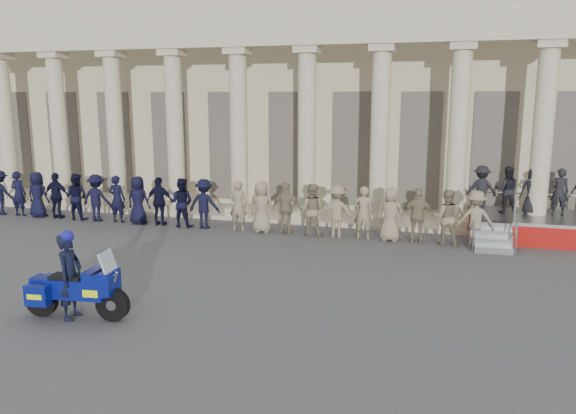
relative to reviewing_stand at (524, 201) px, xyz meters
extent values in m
plane|color=#444446|center=(-8.69, -7.75, -1.23)|extent=(90.00, 90.00, 0.00)
cube|color=#BEB18E|center=(-8.69, 7.25, 3.27)|extent=(40.00, 10.00, 9.00)
cube|color=#BEB18E|center=(-8.69, 1.05, -1.15)|extent=(40.00, 2.60, 0.15)
cube|color=#BEB18E|center=(-8.69, 0.25, 5.56)|extent=(35.80, 1.00, 1.00)
cube|color=#BEB18E|center=(-20.39, 0.25, -0.93)|extent=(0.90, 0.90, 0.30)
cylinder|color=#BEB18E|center=(-20.39, 0.25, 2.02)|extent=(0.64, 0.64, 5.60)
cube|color=#BEB18E|center=(-17.79, 0.25, -0.93)|extent=(0.90, 0.90, 0.30)
cylinder|color=#BEB18E|center=(-17.79, 0.25, 2.02)|extent=(0.64, 0.64, 5.60)
cube|color=#BEB18E|center=(-17.79, 0.25, 4.94)|extent=(0.85, 0.85, 0.24)
cube|color=#BEB18E|center=(-15.19, 0.25, -0.93)|extent=(0.90, 0.90, 0.30)
cylinder|color=#BEB18E|center=(-15.19, 0.25, 2.02)|extent=(0.64, 0.64, 5.60)
cube|color=#BEB18E|center=(-15.19, 0.25, 4.94)|extent=(0.85, 0.85, 0.24)
cube|color=#BEB18E|center=(-12.59, 0.25, -0.93)|extent=(0.90, 0.90, 0.30)
cylinder|color=#BEB18E|center=(-12.59, 0.25, 2.02)|extent=(0.64, 0.64, 5.60)
cube|color=#BEB18E|center=(-12.59, 0.25, 4.94)|extent=(0.85, 0.85, 0.24)
cube|color=#BEB18E|center=(-9.99, 0.25, -0.93)|extent=(0.90, 0.90, 0.30)
cylinder|color=#BEB18E|center=(-9.99, 0.25, 2.02)|extent=(0.64, 0.64, 5.60)
cube|color=#BEB18E|center=(-9.99, 0.25, 4.94)|extent=(0.85, 0.85, 0.24)
cube|color=#BEB18E|center=(-7.39, 0.25, -0.93)|extent=(0.90, 0.90, 0.30)
cylinder|color=#BEB18E|center=(-7.39, 0.25, 2.02)|extent=(0.64, 0.64, 5.60)
cube|color=#BEB18E|center=(-7.39, 0.25, 4.94)|extent=(0.85, 0.85, 0.24)
cube|color=#BEB18E|center=(-4.79, 0.25, -0.93)|extent=(0.90, 0.90, 0.30)
cylinder|color=#BEB18E|center=(-4.79, 0.25, 2.02)|extent=(0.64, 0.64, 5.60)
cube|color=#BEB18E|center=(-4.79, 0.25, 4.94)|extent=(0.85, 0.85, 0.24)
cube|color=#BEB18E|center=(-2.19, 0.25, -0.93)|extent=(0.90, 0.90, 0.30)
cylinder|color=#BEB18E|center=(-2.19, 0.25, 2.02)|extent=(0.64, 0.64, 5.60)
cube|color=#BEB18E|center=(-2.19, 0.25, 4.94)|extent=(0.85, 0.85, 0.24)
cube|color=#BEB18E|center=(0.41, 0.25, -0.93)|extent=(0.90, 0.90, 0.30)
cylinder|color=#BEB18E|center=(0.41, 0.25, 2.02)|extent=(0.64, 0.64, 5.60)
cube|color=#BEB18E|center=(0.41, 0.25, 4.94)|extent=(0.85, 0.85, 0.24)
cube|color=black|center=(-21.69, 2.27, 1.32)|extent=(1.30, 0.12, 4.20)
cube|color=black|center=(-19.09, 2.27, 1.32)|extent=(1.30, 0.12, 4.20)
cube|color=black|center=(-16.49, 2.27, 1.32)|extent=(1.30, 0.12, 4.20)
cube|color=black|center=(-13.89, 2.27, 1.32)|extent=(1.30, 0.12, 4.20)
cube|color=black|center=(-11.29, 2.27, 1.32)|extent=(1.30, 0.12, 4.20)
cube|color=black|center=(-8.69, 2.27, 1.32)|extent=(1.30, 0.12, 4.20)
cube|color=black|center=(-6.09, 2.27, 1.32)|extent=(1.30, 0.12, 4.20)
cube|color=black|center=(-3.49, 2.27, 1.32)|extent=(1.30, 0.12, 4.20)
cube|color=black|center=(-0.89, 2.27, 1.32)|extent=(1.30, 0.12, 4.20)
cube|color=black|center=(1.71, 2.27, 1.32)|extent=(1.30, 0.12, 4.20)
imported|color=black|center=(-19.26, -1.63, -0.35)|extent=(1.13, 0.65, 1.75)
imported|color=black|center=(-18.40, -1.63, -0.35)|extent=(0.64, 0.42, 1.75)
imported|color=black|center=(-17.53, -1.63, -0.35)|extent=(0.86, 0.56, 1.75)
imported|color=black|center=(-16.67, -1.63, -0.35)|extent=(1.03, 0.43, 1.75)
imported|color=black|center=(-15.80, -1.63, -0.35)|extent=(0.85, 0.66, 1.75)
imported|color=black|center=(-14.94, -1.63, -0.35)|extent=(1.13, 0.65, 1.75)
imported|color=black|center=(-14.07, -1.63, -0.35)|extent=(0.64, 0.42, 1.75)
imported|color=black|center=(-13.21, -1.63, -0.35)|extent=(0.86, 0.56, 1.75)
imported|color=black|center=(-12.34, -1.63, -0.35)|extent=(1.03, 0.43, 1.75)
imported|color=black|center=(-11.48, -1.63, -0.35)|extent=(0.85, 0.66, 1.75)
imported|color=black|center=(-10.61, -1.63, -0.35)|extent=(1.13, 0.65, 1.75)
imported|color=gray|center=(-9.35, -1.63, -0.35)|extent=(0.64, 0.42, 1.75)
imported|color=gray|center=(-8.49, -1.63, -0.35)|extent=(0.86, 0.56, 1.75)
imported|color=gray|center=(-7.62, -1.63, -0.35)|extent=(1.03, 0.43, 1.75)
imported|color=gray|center=(-6.76, -1.63, -0.35)|extent=(0.85, 0.66, 1.75)
imported|color=gray|center=(-5.89, -1.63, -0.35)|extent=(1.13, 0.65, 1.75)
imported|color=gray|center=(-5.03, -1.63, -0.35)|extent=(0.64, 0.42, 1.75)
imported|color=gray|center=(-4.16, -1.63, -0.35)|extent=(0.86, 0.56, 1.75)
imported|color=gray|center=(-3.30, -1.63, -0.35)|extent=(1.03, 0.43, 1.75)
imported|color=gray|center=(-2.43, -1.63, -0.35)|extent=(0.85, 0.66, 1.75)
imported|color=gray|center=(-1.57, -1.63, -0.35)|extent=(1.13, 0.65, 1.75)
cube|color=gray|center=(0.26, -0.01, -0.51)|extent=(3.78, 2.70, 0.10)
cube|color=maroon|center=(0.26, -1.34, -0.90)|extent=(3.78, 0.04, 0.66)
cube|color=maroon|center=(-1.61, -0.01, -0.90)|extent=(0.04, 2.70, 0.66)
cube|color=gray|center=(-1.03, -2.26, -1.13)|extent=(1.10, 0.28, 0.19)
cube|color=gray|center=(-1.03, -1.98, -0.94)|extent=(1.10, 0.28, 0.19)
cube|color=gray|center=(-1.03, -1.70, -0.75)|extent=(1.10, 0.28, 0.19)
cube|color=gray|center=(-1.03, -1.42, -0.56)|extent=(1.10, 0.28, 0.19)
cylinder|color=gray|center=(0.26, 1.29, 0.04)|extent=(3.78, 0.04, 0.04)
imported|color=black|center=(-1.34, 0.19, 0.31)|extent=(1.00, 0.58, 1.55)
imported|color=black|center=(-0.54, 0.19, 0.31)|extent=(0.75, 0.59, 1.55)
imported|color=black|center=(0.26, 0.19, 0.31)|extent=(0.76, 0.49, 1.55)
imported|color=black|center=(1.06, 0.19, 0.31)|extent=(0.57, 0.37, 1.55)
cylinder|color=black|center=(-9.04, -9.81, -0.87)|extent=(0.72, 0.22, 0.71)
cylinder|color=black|center=(-10.65, -9.97, -0.87)|extent=(0.72, 0.22, 0.71)
cube|color=navy|center=(-9.80, -9.88, -0.56)|extent=(1.28, 0.58, 0.41)
cube|color=navy|center=(-9.26, -9.83, -0.39)|extent=(0.65, 0.62, 0.49)
cube|color=silver|center=(-9.26, -9.83, -0.64)|extent=(0.27, 0.35, 0.13)
cube|color=#B2BFCC|center=(-9.08, -9.81, -0.02)|extent=(0.27, 0.52, 0.58)
cube|color=black|center=(-10.01, -9.91, -0.34)|extent=(0.73, 0.44, 0.11)
cube|color=navy|center=(-10.60, -9.97, -0.47)|extent=(0.41, 0.40, 0.24)
cube|color=navy|center=(-10.46, -10.30, -0.64)|extent=(0.51, 0.29, 0.43)
cube|color=#D9FF0D|center=(-10.46, -10.30, -0.64)|extent=(0.35, 0.29, 0.11)
cube|color=navy|center=(-10.53, -9.61, -0.64)|extent=(0.51, 0.29, 0.43)
cube|color=#D9FF0D|center=(-10.53, -9.61, -0.64)|extent=(0.35, 0.29, 0.11)
cylinder|color=silver|center=(-10.36, -9.68, -0.91)|extent=(0.65, 0.17, 0.11)
cylinder|color=black|center=(-9.26, -9.83, -0.13)|extent=(0.12, 0.75, 0.04)
imported|color=black|center=(-9.96, -9.90, -0.32)|extent=(0.50, 0.70, 1.82)
sphere|color=navy|center=(-9.96, -9.90, 0.54)|extent=(0.28, 0.28, 0.28)
camera|label=1|loc=(-2.59, -19.41, 3.37)|focal=35.00mm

